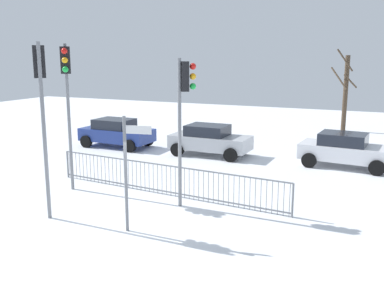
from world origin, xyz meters
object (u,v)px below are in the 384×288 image
traffic_light_foreground_left (41,92)px  car_silver_far (210,140)px  bare_tree_centre (345,91)px  traffic_light_foreground_right (184,99)px  traffic_light_mid_left (67,85)px  direction_sign_post (128,168)px  car_blue_mid (116,132)px  car_white_near (345,149)px

traffic_light_foreground_left → car_silver_far: traffic_light_foreground_left is taller
traffic_light_foreground_left → bare_tree_centre: 20.52m
traffic_light_foreground_right → bare_tree_centre: bearing=134.0°
traffic_light_mid_left → traffic_light_foreground_left: 2.58m
traffic_light_foreground_right → direction_sign_post: traffic_light_foreground_right is taller
traffic_light_mid_left → bare_tree_centre: 18.71m
car_silver_far → bare_tree_centre: size_ratio=0.74×
car_silver_far → bare_tree_centre: bearing=63.2°
traffic_light_foreground_right → direction_sign_post: bearing=-46.5°
direction_sign_post → car_blue_mid: (-6.72, 9.35, -1.01)m
traffic_light_mid_left → car_silver_far: bearing=-144.6°
direction_sign_post → bare_tree_centre: bare_tree_centre is taller
car_white_near → bare_tree_centre: 9.78m
bare_tree_centre → car_blue_mid: bearing=-135.9°
traffic_light_mid_left → car_silver_far: size_ratio=1.34×
traffic_light_foreground_left → car_white_near: (7.44, 9.89, -2.96)m
traffic_light_foreground_left → car_silver_far: 10.09m
direction_sign_post → traffic_light_foreground_right: bearing=67.9°
traffic_light_mid_left → traffic_light_foreground_left: bearing=77.9°
traffic_light_foreground_left → car_silver_far: size_ratio=1.34×
car_white_near → bare_tree_centre: size_ratio=0.76×
traffic_light_foreground_right → bare_tree_centre: size_ratio=0.91×
traffic_light_foreground_right → car_white_near: 8.85m
traffic_light_mid_left → car_white_near: (8.51, 7.53, -2.97)m
traffic_light_foreground_left → traffic_light_foreground_right: size_ratio=1.10×
car_white_near → car_silver_far: same height
traffic_light_mid_left → direction_sign_post: (3.85, -2.31, -1.96)m
traffic_light_mid_left → bare_tree_centre: (7.49, 17.10, -1.22)m
traffic_light_foreground_right → car_silver_far: (-1.98, 7.01, -2.64)m
car_blue_mid → car_white_near: (11.38, 0.49, 0.00)m
traffic_light_mid_left → traffic_light_foreground_right: (4.34, 0.19, -0.33)m
traffic_light_foreground_left → car_blue_mid: traffic_light_foreground_left is taller
car_white_near → car_blue_mid: bearing=-173.3°
car_white_near → bare_tree_centre: (-1.02, 9.57, 1.75)m
traffic_light_foreground_right → car_silver_far: bearing=160.3°
direction_sign_post → car_white_near: 10.93m
traffic_light_mid_left → car_silver_far: traffic_light_mid_left is taller
traffic_light_foreground_right → car_white_near: size_ratio=1.19×
car_blue_mid → car_silver_far: size_ratio=1.00×
direction_sign_post → traffic_light_foreground_left: bearing=169.9°
traffic_light_mid_left → car_silver_far: (2.35, 7.20, -2.97)m
traffic_light_foreground_left → car_white_near: traffic_light_foreground_left is taller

